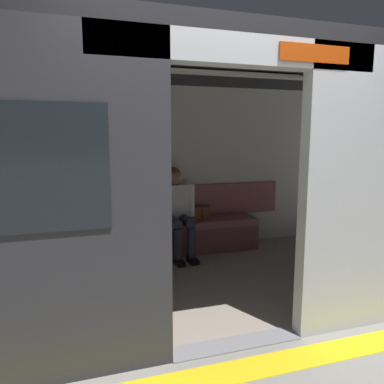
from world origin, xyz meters
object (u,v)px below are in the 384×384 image
object	(u,v)px
train_car	(182,137)
book	(142,222)
person_seated	(176,206)
bench_seat	(166,230)
grab_pole_door	(160,193)
handbag	(201,213)

from	to	relation	value
train_car	book	world-z (taller)	train_car
person_seated	train_car	bearing A→B (deg)	78.48
bench_seat	person_seated	bearing A→B (deg)	156.68
bench_seat	grab_pole_door	xyz separation A→B (m)	(0.46, 1.69, 0.77)
train_car	bench_seat	bearing A→B (deg)	-94.17
person_seated	bench_seat	bearing A→B (deg)	-23.32
grab_pole_door	bench_seat	bearing A→B (deg)	-105.15
book	handbag	bearing A→B (deg)	162.33
train_car	person_seated	bearing A→B (deg)	-101.52
bench_seat	book	bearing A→B (deg)	-10.79
train_car	grab_pole_door	distance (m)	0.89
bench_seat	book	distance (m)	0.34
bench_seat	book	xyz separation A→B (m)	(0.32, -0.06, 0.12)
train_car	book	xyz separation A→B (m)	(0.24, -1.08, -1.10)
bench_seat	person_seated	world-z (taller)	person_seated
person_seated	grab_pole_door	size ratio (longest dim) A/B	0.53
bench_seat	handbag	size ratio (longest dim) A/B	9.82
book	bench_seat	bearing A→B (deg)	150.50
bench_seat	book	world-z (taller)	book
handbag	book	xyz separation A→B (m)	(0.82, 0.01, -0.07)
train_car	bench_seat	size ratio (longest dim) A/B	2.51
handbag	grab_pole_door	bearing A→B (deg)	61.36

